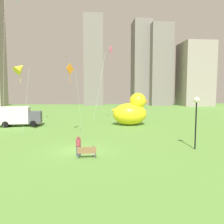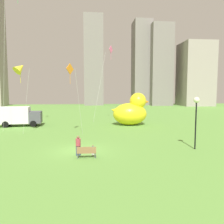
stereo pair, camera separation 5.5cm
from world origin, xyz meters
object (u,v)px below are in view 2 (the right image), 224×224
(person_adult, at_px, (78,145))
(giant_inflatable_duck, at_px, (131,111))
(person_child, at_px, (93,150))
(kite_orange, at_px, (70,71))
(kite_pink, at_px, (110,53))
(park_bench, at_px, (87,152))
(kite_yellow, at_px, (20,68))
(box_truck, at_px, (19,116))
(lamppost, at_px, (196,108))

(person_adult, bearing_deg, giant_inflatable_duck, 65.46)
(person_child, xyz_separation_m, giant_inflatable_duck, (5.92, 15.65, 1.62))
(giant_inflatable_duck, distance_m, kite_orange, 12.23)
(person_child, xyz_separation_m, kite_pink, (3.07, 20.32, 11.01))
(park_bench, bearing_deg, kite_pink, 80.36)
(kite_yellow, bearing_deg, kite_pink, 45.86)
(person_child, bearing_deg, person_adult, 173.77)
(giant_inflatable_duck, bearing_deg, box_truck, 178.55)
(lamppost, relative_size, kite_yellow, 0.54)
(person_adult, bearing_deg, lamppost, 5.51)
(person_adult, height_order, kite_yellow, kite_yellow)
(park_bench, height_order, person_adult, person_adult)
(park_bench, height_order, giant_inflatable_duck, giant_inflatable_duck)
(person_child, distance_m, kite_pink, 23.31)
(person_adult, relative_size, person_child, 1.90)
(person_adult, bearing_deg, kite_orange, 98.57)
(person_child, distance_m, kite_yellow, 14.00)
(person_adult, xyz_separation_m, kite_pink, (4.24, 20.19, 10.59))
(park_bench, distance_m, lamppost, 10.19)
(person_adult, relative_size, kite_pink, 0.12)
(lamppost, distance_m, kite_pink, 21.58)
(lamppost, distance_m, kite_orange, 14.10)
(park_bench, relative_size, person_child, 1.78)
(park_bench, xyz_separation_m, kite_pink, (3.56, 20.97, 11.00))
(kite_orange, xyz_separation_m, kite_pink, (5.49, 11.87, 4.09))
(giant_inflatable_duck, height_order, box_truck, giant_inflatable_duck)
(person_adult, height_order, person_child, person_adult)
(person_adult, relative_size, lamppost, 0.34)
(box_truck, xyz_separation_m, kite_orange, (8.28, -7.62, 5.93))
(kite_yellow, bearing_deg, box_truck, 109.96)
(person_adult, relative_size, kite_yellow, 0.19)
(person_adult, distance_m, kite_pink, 23.19)
(person_adult, height_order, lamppost, lamppost)
(kite_orange, height_order, kite_pink, kite_pink)
(person_child, bearing_deg, kite_pink, 81.41)
(park_bench, height_order, kite_orange, kite_orange)
(lamppost, xyz_separation_m, kite_orange, (-11.45, 7.35, 3.72))
(giant_inflatable_duck, xyz_separation_m, lamppost, (3.10, -14.54, 1.58))
(person_adult, distance_m, lamppost, 10.61)
(giant_inflatable_duck, distance_m, box_truck, 16.64)
(person_adult, distance_m, person_child, 1.25)
(person_adult, bearing_deg, kite_yellow, 128.42)
(box_truck, bearing_deg, kite_orange, -42.62)
(box_truck, bearing_deg, person_adult, -59.12)
(person_adult, xyz_separation_m, lamppost, (10.19, 0.98, 2.79))
(person_adult, height_order, box_truck, box_truck)
(kite_orange, distance_m, kite_yellow, 5.68)
(lamppost, relative_size, kite_pink, 0.36)
(giant_inflatable_duck, bearing_deg, kite_pink, 121.45)
(kite_orange, bearing_deg, person_adult, -81.43)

